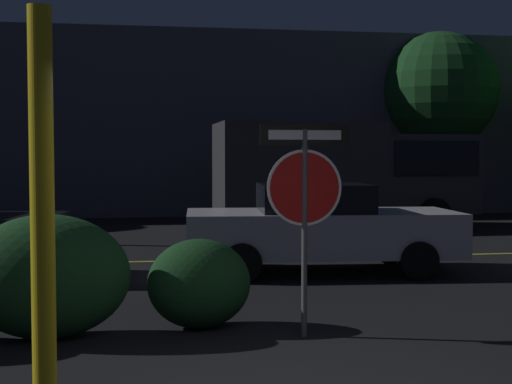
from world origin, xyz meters
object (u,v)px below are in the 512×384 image
Objects in this scene: stop_sign at (305,187)px; passing_car_3 at (320,227)px; hedge_bush_2 at (47,277)px; delivery_truck at (349,170)px; hedge_bush_3 at (199,284)px; tree_2 at (439,91)px; yellow_pole_left at (43,234)px.

passing_car_3 is at bearing 72.57° from stop_sign.
hedge_bush_2 is 12.60m from delivery_truck.
passing_car_3 is (2.25, 3.55, 0.24)m from hedge_bush_3.
tree_2 reaches higher than stop_sign.
yellow_pole_left reaches higher than stop_sign.
stop_sign is at bearing -117.55° from tree_2.
tree_2 is (10.29, 18.07, 2.66)m from yellow_pole_left.
yellow_pole_left is (-2.28, -2.72, -0.17)m from stop_sign.
yellow_pole_left is 3.13m from hedge_bush_2.
stop_sign is 1.30× the size of hedge_bush_2.
passing_car_3 is at bearing -121.18° from tree_2.
passing_car_3 is (1.18, 4.07, -0.85)m from stop_sign.
tree_2 reaches higher than passing_car_3.
hedge_bush_2 is at bearing -172.14° from hedge_bush_3.
delivery_truck is at bearing -135.56° from tree_2.
yellow_pole_left is 15.08m from delivery_truck.
stop_sign is 0.33× the size of delivery_truck.
delivery_truck reaches higher than hedge_bush_2.
yellow_pole_left is 20.96m from tree_2.
passing_car_3 reaches higher than hedge_bush_3.
yellow_pole_left is at bearing -131.19° from stop_sign.
tree_2 reaches higher than hedge_bush_2.
yellow_pole_left reaches higher than hedge_bush_3.
stop_sign is at bearing -6.33° from hedge_bush_2.
tree_2 is (6.83, 11.28, 3.34)m from passing_car_3.
yellow_pole_left is at bearing -23.02° from passing_car_3.
passing_car_3 is 13.60m from tree_2.
passing_car_3 is 0.67× the size of delivery_truck.
delivery_truck is (6.37, 10.83, 0.90)m from hedge_bush_2.
delivery_truck is at bearing 65.78° from hedge_bush_3.
hedge_bush_2 is 0.37× the size of passing_car_3.
hedge_bush_3 is 0.17× the size of delivery_truck.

